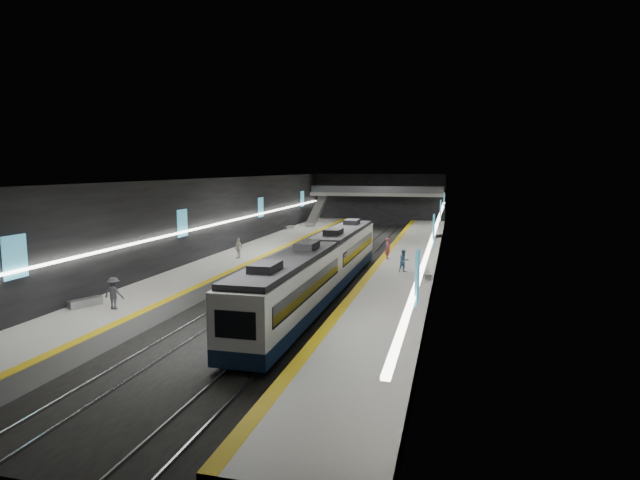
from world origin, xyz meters
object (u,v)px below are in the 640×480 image
(passenger_left_a, at_px, (238,248))
(passenger_left_b, at_px, (114,293))
(bench_left_near, at_px, (85,303))
(bench_right_far, at_px, (437,236))
(passenger_right_a, at_px, (388,249))
(passenger_right_b, at_px, (404,261))
(train, at_px, (321,266))
(bench_right_near, at_px, (426,275))
(bench_left_far, at_px, (289,227))
(escalator, at_px, (317,211))

(passenger_left_a, distance_m, passenger_left_b, 17.60)
(bench_left_near, relative_size, passenger_left_b, 1.05)
(bench_right_far, xyz_separation_m, passenger_right_a, (-3.68, -15.88, 0.73))
(bench_left_near, bearing_deg, passenger_left_a, 108.00)
(bench_left_near, bearing_deg, passenger_right_b, 66.07)
(bench_left_near, relative_size, passenger_left_a, 1.04)
(train, xyz_separation_m, bench_right_near, (7.00, 3.41, -0.98))
(train, height_order, bench_right_near, train)
(bench_left_near, distance_m, passenger_left_a, 17.64)
(passenger_left_b, bearing_deg, bench_left_near, -1.32)
(passenger_right_a, bearing_deg, bench_left_far, 17.57)
(bench_left_near, bearing_deg, train, 64.53)
(bench_right_near, relative_size, passenger_right_b, 1.02)
(passenger_right_b, xyz_separation_m, passenger_left_b, (-14.82, -14.80, 0.06))
(bench_left_near, relative_size, bench_right_far, 1.14)
(passenger_right_b, distance_m, passenger_left_a, 14.96)
(bench_left_near, bearing_deg, passenger_left_b, 22.27)
(bench_left_far, height_order, passenger_right_b, passenger_right_b)
(passenger_right_b, bearing_deg, passenger_right_a, 74.06)
(escalator, xyz_separation_m, bench_left_near, (-1.60, -47.10, -1.67))
(bench_right_far, xyz_separation_m, passenger_left_a, (-16.46, -18.74, 0.71))
(escalator, xyz_separation_m, bench_right_far, (16.98, -10.86, -1.69))
(escalator, bearing_deg, passenger_left_b, -89.51)
(escalator, distance_m, passenger_left_a, 29.62)
(passenger_right_a, relative_size, passenger_left_a, 1.02)
(escalator, relative_size, bench_left_near, 4.17)
(passenger_right_b, bearing_deg, bench_right_far, 50.68)
(bench_left_near, distance_m, passenger_right_b, 22.34)
(passenger_right_a, relative_size, passenger_left_b, 1.02)
(passenger_left_a, bearing_deg, escalator, -170.24)
(passenger_left_b, bearing_deg, train, -133.42)
(train, distance_m, bench_right_far, 27.56)
(bench_left_far, distance_m, bench_right_far, 19.41)
(bench_right_far, distance_m, passenger_right_b, 21.62)
(escalator, distance_m, bench_left_far, 7.28)
(passenger_right_a, xyz_separation_m, passenger_left_b, (-12.90, -20.46, -0.02))
(train, xyz_separation_m, passenger_left_a, (-9.48, 7.90, -0.28))
(bench_right_near, bearing_deg, bench_left_far, 113.63)
(bench_right_near, xyz_separation_m, passenger_left_b, (-16.60, -13.10, 0.70))
(bench_left_near, distance_m, bench_left_far, 40.31)
(escalator, height_order, passenger_left_a, escalator)
(escalator, bearing_deg, passenger_left_a, -88.99)
(passenger_right_a, xyz_separation_m, passenger_left_a, (-12.78, -2.87, -0.02))
(escalator, height_order, bench_left_far, escalator)
(train, distance_m, passenger_left_a, 12.34)
(bench_left_near, xyz_separation_m, bench_right_far, (18.57, 36.24, -0.03))
(bench_left_near, bearing_deg, bench_right_far, 87.76)
(train, distance_m, escalator, 38.81)
(passenger_right_b, xyz_separation_m, passenger_left_a, (-14.69, 2.80, 0.06))
(train, distance_m, passenger_right_a, 11.26)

